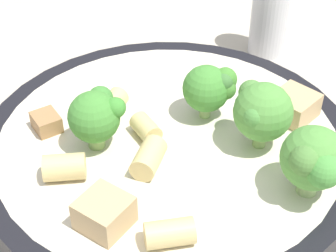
{
  "coord_description": "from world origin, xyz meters",
  "views": [
    {
      "loc": [
        0.03,
        -0.28,
        0.26
      ],
      "look_at": [
        0.0,
        0.0,
        0.04
      ],
      "focal_mm": 60.0,
      "sensor_mm": 36.0,
      "label": 1
    }
  ],
  "objects": [
    {
      "name": "pepper_shaker",
      "position": [
        0.07,
        0.16,
        0.05
      ],
      "size": [
        0.03,
        0.03,
        0.09
      ],
      "color": "silver",
      "rests_on": "ground_plane"
    },
    {
      "name": "broccoli_floret_0",
      "position": [
        -0.04,
        -0.01,
        0.05
      ],
      "size": [
        0.04,
        0.03,
        0.04
      ],
      "color": "#84AD60",
      "rests_on": "pasta_bowl"
    },
    {
      "name": "chicken_chunk_1",
      "position": [
        -0.03,
        -0.08,
        0.04
      ],
      "size": [
        0.03,
        0.03,
        0.02
      ],
      "primitive_type": "cube",
      "rotation": [
        0.0,
        0.0,
        2.65
      ],
      "color": "tan",
      "rests_on": "pasta_bowl"
    },
    {
      "name": "rigatoni_2",
      "position": [
        0.01,
        -0.08,
        0.04
      ],
      "size": [
        0.03,
        0.02,
        0.01
      ],
      "primitive_type": "cylinder",
      "rotation": [
        1.57,
        0.0,
        1.87
      ],
      "color": "#E0C67F",
      "rests_on": "pasta_bowl"
    },
    {
      "name": "ground_plane",
      "position": [
        0.0,
        0.0,
        0.0
      ],
      "size": [
        2.0,
        2.0,
        0.0
      ],
      "primitive_type": "plane",
      "color": "#BCB29E"
    },
    {
      "name": "broccoli_floret_2",
      "position": [
        0.08,
        -0.04,
        0.06
      ],
      "size": [
        0.04,
        0.04,
        0.04
      ],
      "color": "#9EC175",
      "rests_on": "pasta_bowl"
    },
    {
      "name": "rigatoni_1",
      "position": [
        -0.01,
        0.0,
        0.04
      ],
      "size": [
        0.02,
        0.02,
        0.01
      ],
      "primitive_type": "cylinder",
      "rotation": [
        1.57,
        0.0,
        0.65
      ],
      "color": "#E0C67F",
      "rests_on": "pasta_bowl"
    },
    {
      "name": "chicken_chunk_0",
      "position": [
        -0.08,
        0.0,
        0.04
      ],
      "size": [
        0.02,
        0.02,
        0.01
      ],
      "primitive_type": "cube",
      "rotation": [
        0.0,
        0.0,
        2.25
      ],
      "color": "#A87A4C",
      "rests_on": "pasta_bowl"
    },
    {
      "name": "chicken_chunk_2",
      "position": [
        0.08,
        0.03,
        0.04
      ],
      "size": [
        0.04,
        0.04,
        0.02
      ],
      "primitive_type": "cube",
      "rotation": [
        0.0,
        0.0,
        0.92
      ],
      "color": "tan",
      "rests_on": "pasta_bowl"
    },
    {
      "name": "rigatoni_4",
      "position": [
        -0.04,
        0.02,
        0.04
      ],
      "size": [
        0.02,
        0.03,
        0.01
      ],
      "primitive_type": "cylinder",
      "rotation": [
        1.57,
        0.0,
        2.87
      ],
      "color": "#E0C67F",
      "rests_on": "pasta_bowl"
    },
    {
      "name": "broccoli_floret_1",
      "position": [
        0.02,
        0.03,
        0.05
      ],
      "size": [
        0.04,
        0.03,
        0.04
      ],
      "color": "#9EC175",
      "rests_on": "pasta_bowl"
    },
    {
      "name": "pasta_bowl",
      "position": [
        0.0,
        0.0,
        0.02
      ],
      "size": [
        0.25,
        0.25,
        0.03
      ],
      "color": "black",
      "rests_on": "ground_plane"
    },
    {
      "name": "broccoli_floret_3",
      "position": [
        0.06,
        0.0,
        0.06
      ],
      "size": [
        0.04,
        0.04,
        0.04
      ],
      "color": "#93B766",
      "rests_on": "pasta_bowl"
    },
    {
      "name": "rigatoni_3",
      "position": [
        -0.06,
        -0.04,
        0.04
      ],
      "size": [
        0.03,
        0.02,
        0.02
      ],
      "primitive_type": "cylinder",
      "rotation": [
        1.57,
        0.0,
        1.79
      ],
      "color": "#E0C67F",
      "rests_on": "pasta_bowl"
    },
    {
      "name": "rigatoni_0",
      "position": [
        -0.01,
        -0.03,
        0.04
      ],
      "size": [
        0.02,
        0.03,
        0.02
      ],
      "primitive_type": "cylinder",
      "rotation": [
        1.57,
        0.0,
        2.95
      ],
      "color": "#E0C67F",
      "rests_on": "pasta_bowl"
    }
  ]
}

